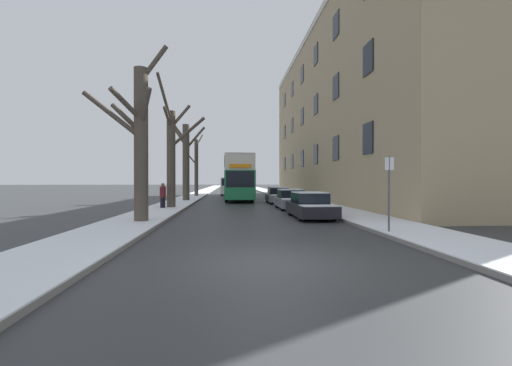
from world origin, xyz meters
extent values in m
plane|color=#303335|center=(0.00, 0.00, 0.00)|extent=(320.00, 320.00, 0.00)
cube|color=slate|center=(-5.44, 53.00, 0.07)|extent=(2.74, 130.00, 0.13)
cube|color=white|center=(-5.44, 53.00, 0.15)|extent=(2.72, 130.00, 0.03)
cube|color=slate|center=(5.44, 53.00, 0.07)|extent=(2.74, 130.00, 0.13)
cube|color=white|center=(5.44, 53.00, 0.15)|extent=(2.72, 130.00, 0.03)
cube|color=tan|center=(11.31, 25.97, 8.60)|extent=(9.00, 40.45, 17.19)
cube|color=black|center=(6.78, 11.14, 4.35)|extent=(0.08, 1.40, 1.80)
cube|color=black|center=(6.78, 17.07, 4.35)|extent=(0.08, 1.40, 1.80)
cube|color=black|center=(6.78, 23.00, 4.35)|extent=(0.08, 1.40, 1.80)
cube|color=black|center=(6.78, 28.94, 4.35)|extent=(0.08, 1.40, 1.80)
cube|color=black|center=(6.78, 34.87, 4.35)|extent=(0.08, 1.40, 1.80)
cube|color=black|center=(6.78, 40.80, 4.35)|extent=(0.08, 1.40, 1.80)
cube|color=black|center=(6.78, 11.14, 8.94)|extent=(0.08, 1.40, 1.80)
cube|color=black|center=(6.78, 17.07, 8.94)|extent=(0.08, 1.40, 1.80)
cube|color=black|center=(6.78, 23.00, 8.94)|extent=(0.08, 1.40, 1.80)
cube|color=black|center=(6.78, 28.94, 8.94)|extent=(0.08, 1.40, 1.80)
cube|color=black|center=(6.78, 34.87, 8.94)|extent=(0.08, 1.40, 1.80)
cube|color=black|center=(6.78, 40.80, 8.94)|extent=(0.08, 1.40, 1.80)
cube|color=black|center=(6.78, 17.07, 13.52)|extent=(0.08, 1.40, 1.80)
cube|color=black|center=(6.78, 23.00, 13.52)|extent=(0.08, 1.40, 1.80)
cube|color=black|center=(6.78, 28.94, 13.52)|extent=(0.08, 1.40, 1.80)
cube|color=black|center=(6.78, 34.87, 13.52)|extent=(0.08, 1.40, 1.80)
cube|color=black|center=(6.78, 40.80, 13.52)|extent=(0.08, 1.40, 1.80)
cube|color=beige|center=(6.77, 25.97, 16.67)|extent=(0.12, 39.64, 0.44)
cylinder|color=#4C4238|center=(-5.05, 7.47, 3.44)|extent=(0.61, 0.61, 6.89)
cylinder|color=#4C4238|center=(-4.74, 6.92, 5.01)|extent=(0.87, 1.33, 1.55)
cylinder|color=#4C4238|center=(-5.46, 6.75, 5.11)|extent=(1.07, 1.63, 1.16)
cylinder|color=#4C4238|center=(-6.18, 7.25, 4.74)|extent=(2.44, 0.67, 2.01)
cylinder|color=#4C4238|center=(-4.49, 7.44, 7.09)|extent=(1.30, 0.28, 1.65)
cylinder|color=#4C4238|center=(-5.73, 7.69, 4.69)|extent=(1.57, 0.70, 1.45)
cylinder|color=#4C4238|center=(-5.07, 15.40, 3.30)|extent=(0.57, 0.57, 6.59)
cylinder|color=#4C4238|center=(-5.13, 15.96, 4.68)|extent=(0.34, 1.31, 1.68)
cylinder|color=#4C4238|center=(-5.17, 14.76, 6.04)|extent=(0.43, 1.43, 1.28)
cylinder|color=#4C4238|center=(-3.92, 14.78, 5.08)|extent=(2.48, 1.47, 1.90)
cylinder|color=#4C4238|center=(-5.32, 14.44, 7.25)|extent=(0.74, 2.11, 2.78)
cylinder|color=#4C4238|center=(-4.47, 15.55, 6.28)|extent=(1.40, 0.55, 1.67)
cylinder|color=#4C4238|center=(-5.09, 23.53, 3.52)|extent=(0.62, 0.62, 7.03)
cylinder|color=#4C4238|center=(-5.63, 23.83, 5.88)|extent=(1.35, 0.87, 1.75)
cylinder|color=#4C4238|center=(-5.61, 23.57, 6.21)|extent=(1.24, 0.31, 1.67)
cylinder|color=#4C4238|center=(-4.30, 23.96, 5.86)|extent=(1.83, 1.12, 2.23)
cylinder|color=#4C4238|center=(-5.02, 32.69, 3.39)|extent=(0.44, 0.44, 6.77)
cylinder|color=#4C4238|center=(-5.64, 32.19, 4.60)|extent=(1.42, 1.19, 1.67)
cylinder|color=#4C4238|center=(-4.95, 32.06, 5.05)|extent=(0.32, 1.40, 2.17)
cylinder|color=#4C4238|center=(-4.70, 33.20, 6.70)|extent=(0.84, 1.21, 1.57)
cube|color=#1E7A47|center=(-0.28, 25.44, 1.58)|extent=(2.59, 10.76, 2.47)
cube|color=silver|center=(-0.28, 25.44, 3.47)|extent=(2.54, 10.55, 1.31)
cube|color=beige|center=(-0.28, 25.44, 4.18)|extent=(2.54, 10.55, 0.12)
cube|color=black|center=(-0.28, 25.44, 2.05)|extent=(2.62, 9.47, 1.29)
cube|color=black|center=(-0.28, 25.44, 3.53)|extent=(2.62, 9.47, 1.00)
cube|color=black|center=(-0.28, 20.08, 2.05)|extent=(2.33, 0.06, 1.35)
cube|color=orange|center=(-0.28, 20.07, 3.14)|extent=(1.81, 0.05, 0.32)
cylinder|color=black|center=(-1.40, 22.22, 0.52)|extent=(0.30, 1.03, 1.03)
cylinder|color=black|center=(0.85, 22.22, 0.52)|extent=(0.30, 1.03, 1.03)
cylinder|color=black|center=(-1.40, 28.46, 0.52)|extent=(0.30, 1.03, 1.03)
cylinder|color=black|center=(0.85, 28.46, 0.52)|extent=(0.30, 1.03, 1.03)
cube|color=black|center=(3.00, 9.42, 0.45)|extent=(1.83, 4.49, 0.56)
cube|color=black|center=(3.00, 9.60, 1.01)|extent=(1.57, 2.25, 0.56)
cube|color=white|center=(3.00, 9.60, 1.31)|extent=(1.54, 2.13, 0.04)
cube|color=white|center=(3.00, 7.83, 0.75)|extent=(1.65, 1.17, 0.04)
cylinder|color=black|center=(2.20, 8.08, 0.30)|extent=(0.20, 0.60, 0.60)
cylinder|color=black|center=(3.81, 8.08, 0.30)|extent=(0.20, 0.60, 0.60)
cylinder|color=black|center=(2.20, 10.77, 0.30)|extent=(0.20, 0.60, 0.60)
cylinder|color=black|center=(3.81, 10.77, 0.30)|extent=(0.20, 0.60, 0.60)
cube|color=slate|center=(3.00, 15.02, 0.45)|extent=(1.77, 4.32, 0.56)
cube|color=black|center=(3.00, 15.19, 1.01)|extent=(1.52, 2.16, 0.56)
cube|color=white|center=(3.00, 15.19, 1.32)|extent=(1.49, 2.05, 0.06)
cube|color=white|center=(3.00, 13.48, 0.76)|extent=(1.59, 1.13, 0.05)
cylinder|color=black|center=(2.23, 13.72, 0.31)|extent=(0.20, 0.62, 0.62)
cylinder|color=black|center=(3.78, 13.72, 0.31)|extent=(0.20, 0.62, 0.62)
cylinder|color=black|center=(2.23, 16.31, 0.31)|extent=(0.20, 0.62, 0.62)
cylinder|color=black|center=(3.78, 16.31, 0.31)|extent=(0.20, 0.62, 0.62)
cube|color=slate|center=(3.00, 21.05, 0.45)|extent=(1.82, 4.00, 0.56)
cube|color=black|center=(3.00, 21.21, 1.02)|extent=(1.57, 2.00, 0.59)
cube|color=white|center=(3.00, 21.21, 1.35)|extent=(1.53, 1.90, 0.07)
cube|color=white|center=(3.00, 19.63, 0.75)|extent=(1.64, 1.04, 0.05)
cylinder|color=black|center=(2.20, 19.85, 0.32)|extent=(0.20, 0.64, 0.64)
cylinder|color=black|center=(3.81, 19.85, 0.32)|extent=(0.20, 0.64, 0.64)
cylinder|color=black|center=(2.20, 22.25, 0.32)|extent=(0.20, 0.64, 0.64)
cylinder|color=black|center=(3.81, 22.25, 0.32)|extent=(0.20, 0.64, 0.64)
cube|color=white|center=(-1.23, 37.70, 1.27)|extent=(2.03, 4.80, 2.09)
cube|color=black|center=(-1.23, 35.32, 1.75)|extent=(1.78, 0.06, 0.92)
cylinder|color=black|center=(-2.12, 36.17, 0.34)|extent=(0.22, 0.68, 0.68)
cylinder|color=black|center=(-0.33, 36.17, 0.34)|extent=(0.22, 0.68, 0.68)
cylinder|color=black|center=(-2.12, 39.24, 0.34)|extent=(0.22, 0.68, 0.68)
cylinder|color=black|center=(-0.33, 39.24, 0.34)|extent=(0.22, 0.68, 0.68)
cylinder|color=black|center=(-5.55, 14.63, 0.41)|extent=(0.18, 0.18, 0.83)
cylinder|color=black|center=(-5.43, 14.76, 0.41)|extent=(0.18, 0.18, 0.83)
cylinder|color=#59191E|center=(-5.49, 14.70, 1.19)|extent=(0.39, 0.39, 0.72)
sphere|color=#8C6647|center=(-5.49, 14.70, 1.66)|extent=(0.23, 0.23, 0.23)
cylinder|color=#4C4F54|center=(4.37, 3.53, 1.38)|extent=(0.07, 0.07, 2.76)
cube|color=silver|center=(4.37, 3.51, 2.51)|extent=(0.32, 0.02, 0.44)
camera|label=1|loc=(-1.18, -7.94, 1.92)|focal=24.00mm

